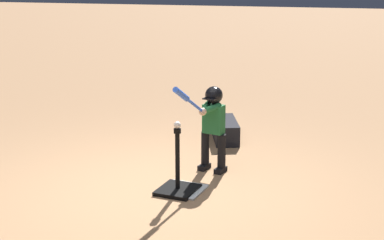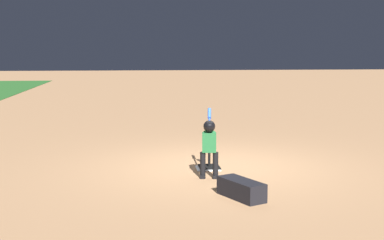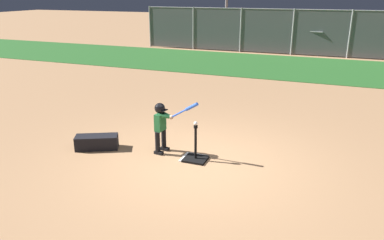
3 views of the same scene
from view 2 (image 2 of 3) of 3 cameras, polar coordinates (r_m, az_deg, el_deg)
name	(u,v)px [view 2 (image 2 of 3)]	position (r m, az deg, el deg)	size (l,w,h in m)	color
ground_plane	(216,167)	(10.23, 2.61, -5.00)	(90.00, 90.00, 0.00)	#AD7F56
home_plate	(208,168)	(10.05, 1.70, -5.18)	(0.44, 0.44, 0.02)	white
batting_tee	(209,163)	(10.08, 1.85, -4.62)	(0.43, 0.39, 0.70)	black
batter_child	(209,141)	(9.25, 1.85, -2.29)	(0.93, 0.33, 1.14)	black
baseball	(209,130)	(9.97, 1.86, -1.03)	(0.07, 0.07, 0.07)	white
equipment_bag	(241,189)	(8.13, 5.28, -7.35)	(0.84, 0.32, 0.28)	black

